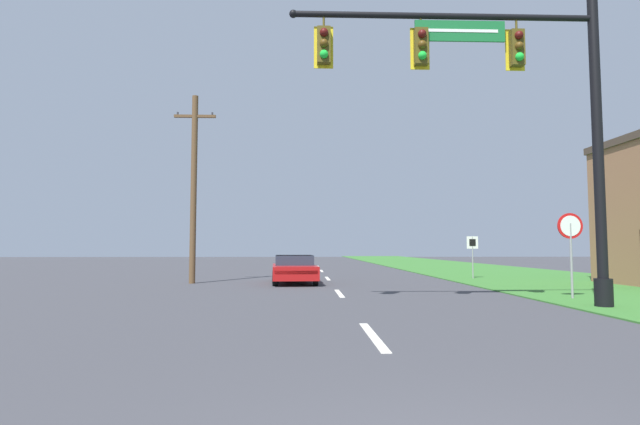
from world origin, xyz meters
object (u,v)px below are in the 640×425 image
Objects in this scene: route_sign_post at (472,248)px; stop_sign at (570,236)px; utility_pole_near at (194,185)px; car_ahead at (294,269)px; signal_mast at (517,104)px.

stop_sign is at bearing -91.98° from route_sign_post.
utility_pole_near is at bearing 150.81° from stop_sign.
stop_sign reaches higher than car_ahead.
car_ahead is 1.80× the size of stop_sign.
utility_pole_near is (-4.34, -0.03, 3.62)m from car_ahead.
route_sign_post is 13.47m from utility_pole_near.
stop_sign is 1.23× the size of route_sign_post.
stop_sign is at bearing -29.19° from utility_pole_near.
stop_sign is 14.67m from utility_pole_near.
car_ahead is (-5.89, 9.12, -4.62)m from signal_mast.
route_sign_post reaches higher than car_ahead.
route_sign_post is at bearing 10.81° from utility_pole_near.
utility_pole_near is (-12.97, -2.47, 2.69)m from route_sign_post.
route_sign_post is at bearing 15.84° from car_ahead.
signal_mast reaches higher than car_ahead.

